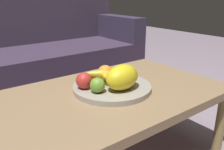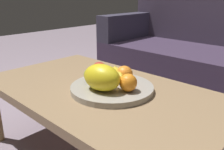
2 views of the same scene
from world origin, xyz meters
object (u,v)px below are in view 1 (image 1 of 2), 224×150
(fruit_bowl, at_px, (112,87))
(apple_front, at_px, (84,81))
(melon_large_front, at_px, (122,77))
(banana_bunch, at_px, (102,76))
(orange_left, at_px, (127,74))
(apple_left, at_px, (97,85))
(coffee_table, at_px, (104,101))
(couch, at_px, (39,58))
(orange_front, at_px, (105,73))

(fruit_bowl, height_order, apple_front, apple_front)
(melon_large_front, bearing_deg, banana_bunch, 97.07)
(orange_left, xyz_separation_m, apple_left, (-0.20, -0.03, -0.00))
(melon_large_front, distance_m, banana_bunch, 0.14)
(coffee_table, height_order, orange_left, orange_left)
(melon_large_front, bearing_deg, couch, 88.65)
(melon_large_front, bearing_deg, orange_left, 37.92)
(orange_left, height_order, banana_bunch, orange_left)
(coffee_table, height_order, couch, couch)
(fruit_bowl, relative_size, apple_left, 5.52)
(orange_front, xyz_separation_m, apple_left, (-0.12, -0.10, -0.01))
(coffee_table, xyz_separation_m, couch, (0.09, 1.09, -0.04))
(fruit_bowl, height_order, apple_left, apple_left)
(fruit_bowl, relative_size, banana_bunch, 2.25)
(coffee_table, bearing_deg, orange_left, 5.88)
(couch, relative_size, banana_bunch, 10.28)
(melon_large_front, bearing_deg, fruit_bowl, 94.84)
(apple_left, relative_size, banana_bunch, 0.41)
(fruit_bowl, distance_m, orange_left, 0.11)
(apple_left, xyz_separation_m, banana_bunch, (0.09, 0.10, -0.01))
(couch, distance_m, melon_large_front, 1.15)
(couch, xyz_separation_m, orange_left, (0.06, -1.07, 0.14))
(apple_front, bearing_deg, couch, 81.17)
(orange_left, bearing_deg, apple_front, 169.01)
(coffee_table, height_order, banana_bunch, banana_bunch)
(coffee_table, xyz_separation_m, fruit_bowl, (0.06, 0.02, 0.05))
(coffee_table, bearing_deg, melon_large_front, -40.32)
(couch, bearing_deg, melon_large_front, -91.35)
(melon_large_front, relative_size, orange_front, 2.19)
(coffee_table, height_order, fruit_bowl, fruit_bowl)
(orange_front, height_order, banana_bunch, orange_front)
(fruit_bowl, xyz_separation_m, apple_front, (-0.13, 0.04, 0.05))
(coffee_table, distance_m, apple_front, 0.14)
(orange_front, bearing_deg, banana_bunch, -164.38)
(couch, height_order, apple_left, couch)
(fruit_bowl, xyz_separation_m, melon_large_front, (0.01, -0.07, 0.07))
(apple_left, bearing_deg, melon_large_front, -18.05)
(orange_left, bearing_deg, orange_front, 139.38)
(coffee_table, distance_m, orange_front, 0.15)
(fruit_bowl, height_order, orange_front, orange_front)
(apple_left, bearing_deg, orange_left, 9.28)
(orange_left, bearing_deg, couch, 93.24)
(orange_front, bearing_deg, orange_left, -40.62)
(melon_large_front, xyz_separation_m, orange_front, (0.01, 0.14, -0.02))
(melon_large_front, bearing_deg, coffee_table, 139.68)
(couch, distance_m, apple_left, 1.12)
(apple_front, bearing_deg, apple_left, -73.14)
(orange_left, relative_size, apple_left, 1.13)
(fruit_bowl, bearing_deg, couch, 88.25)
(fruit_bowl, bearing_deg, apple_front, 161.34)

